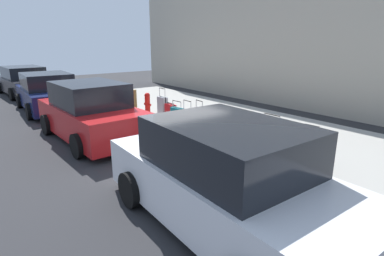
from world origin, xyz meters
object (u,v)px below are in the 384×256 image
at_px(suitcase_black_0, 309,154).
at_px(suitcase_black_7, 199,120).
at_px(parked_car_white_0, 226,179).
at_px(suitcase_olive_5, 222,128).
at_px(suitcase_navy_8, 187,119).
at_px(suitcase_silver_11, 163,107).
at_px(bollard_post, 135,100).
at_px(parked_car_charcoal_3, 24,82).
at_px(suitcase_maroon_6, 208,127).
at_px(suitcase_red_3, 254,139).
at_px(suitcase_navy_1, 291,148).
at_px(suitcase_teal_2, 270,141).
at_px(fire_hydrant, 147,103).
at_px(suitcase_silver_4, 236,132).
at_px(parked_car_navy_2, 48,93).
at_px(suitcase_teal_9, 177,116).
at_px(suitcase_red_10, 171,113).
at_px(parked_car_red_1, 91,113).

relative_size(suitcase_black_0, suitcase_black_7, 1.03).
bearing_deg(parked_car_white_0, suitcase_black_7, -34.36).
relative_size(suitcase_olive_5, suitcase_navy_8, 0.84).
relative_size(suitcase_silver_11, bollard_post, 1.29).
bearing_deg(parked_car_charcoal_3, suitcase_maroon_6, -167.94).
distance_m(suitcase_olive_5, bollard_post, 4.87).
bearing_deg(suitcase_red_3, suitcase_olive_5, 2.87).
xyz_separation_m(suitcase_navy_1, parked_car_white_0, (-0.72, 2.74, 0.29)).
height_order(suitcase_teal_2, suitcase_silver_11, suitcase_silver_11).
bearing_deg(suitcase_navy_1, suitcase_navy_8, 1.87).
relative_size(suitcase_teal_2, suitcase_navy_8, 1.16).
relative_size(suitcase_maroon_6, bollard_post, 0.66).
distance_m(suitcase_red_3, suitcase_olive_5, 1.12).
bearing_deg(suitcase_navy_1, bollard_post, 1.77).
distance_m(suitcase_black_0, fire_hydrant, 6.80).
distance_m(suitcase_navy_1, suitcase_silver_4, 1.63).
height_order(suitcase_red_3, parked_car_navy_2, parked_car_navy_2).
distance_m(suitcase_teal_2, suitcase_teal_9, 3.75).
bearing_deg(suitcase_red_10, parked_car_charcoal_3, 15.07).
distance_m(suitcase_red_3, parked_car_red_1, 4.79).
xyz_separation_m(suitcase_silver_11, parked_car_red_1, (-0.38, 2.75, 0.25)).
bearing_deg(suitcase_navy_8, suitcase_silver_11, -4.38).
height_order(suitcase_navy_1, suitcase_red_3, suitcase_navy_1).
distance_m(suitcase_silver_4, suitcase_teal_9, 2.65).
bearing_deg(suitcase_black_7, suitcase_teal_9, 4.66).
bearing_deg(parked_car_navy_2, parked_car_red_1, -180.00).
bearing_deg(suitcase_black_7, parked_car_navy_2, 21.85).
relative_size(suitcase_black_0, parked_car_red_1, 0.23).
bearing_deg(suitcase_maroon_6, suitcase_black_7, -8.07).
distance_m(suitcase_teal_2, suitcase_black_7, 2.69).
bearing_deg(fire_hydrant, suitcase_black_7, -179.74).
bearing_deg(suitcase_silver_11, suitcase_silver_4, 178.26).
relative_size(suitcase_black_0, suitcase_teal_2, 0.95).
distance_m(suitcase_navy_1, bollard_post, 7.05).
height_order(suitcase_navy_1, suitcase_teal_2, suitcase_teal_2).
xyz_separation_m(suitcase_navy_1, suitcase_olive_5, (2.19, 0.06, 0.01)).
bearing_deg(suitcase_black_7, fire_hydrant, 0.26).
bearing_deg(parked_car_navy_2, suitcase_red_10, -151.81).
height_order(suitcase_silver_4, suitcase_olive_5, suitcase_silver_4).
xyz_separation_m(suitcase_navy_8, parked_car_white_0, (-4.44, 2.62, 0.35)).
distance_m(suitcase_maroon_6, fire_hydrant, 3.61).
height_order(suitcase_olive_5, bollard_post, bollard_post).
height_order(suitcase_silver_4, suitcase_black_7, suitcase_black_7).
distance_m(suitcase_olive_5, fire_hydrant, 4.14).
xyz_separation_m(suitcase_maroon_6, suitcase_silver_11, (2.65, -0.13, 0.14)).
height_order(suitcase_teal_2, suitcase_maroon_6, suitcase_teal_2).
distance_m(suitcase_silver_4, parked_car_charcoal_3, 13.60).
bearing_deg(suitcase_teal_2, suitcase_red_3, -7.10).
bearing_deg(suitcase_teal_2, parked_car_white_0, 114.92).
relative_size(suitcase_navy_8, bollard_post, 1.07).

